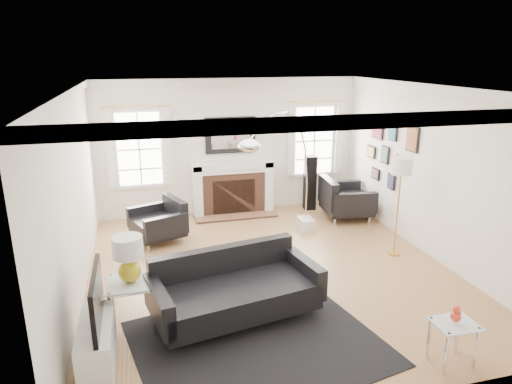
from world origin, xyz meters
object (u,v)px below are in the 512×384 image
object	(u,v)px
sofa	(234,289)
armchair_left	(161,222)
fireplace	(233,189)
gourd_lamp	(128,256)
armchair_right	(343,200)
coffee_table	(214,281)
arc_floor_lamp	(281,172)

from	to	relation	value
sofa	armchair_left	distance (m)	2.89
fireplace	gourd_lamp	world-z (taller)	gourd_lamp
armchair_right	coffee_table	distance (m)	4.10
sofa	gourd_lamp	size ratio (longest dim) A/B	3.88
fireplace	arc_floor_lamp	xyz separation A→B (m)	(0.47, -1.83, 0.78)
armchair_left	arc_floor_lamp	bearing A→B (deg)	-18.96
armchair_left	sofa	bearing A→B (deg)	-74.82
gourd_lamp	arc_floor_lamp	world-z (taller)	arc_floor_lamp
armchair_right	arc_floor_lamp	bearing A→B (deg)	-150.03
fireplace	coffee_table	world-z (taller)	fireplace
fireplace	coffee_table	distance (m)	3.66
armchair_left	arc_floor_lamp	size ratio (longest dim) A/B	0.47
armchair_right	gourd_lamp	bearing A→B (deg)	-144.64
gourd_lamp	sofa	bearing A→B (deg)	-2.85
coffee_table	arc_floor_lamp	xyz separation A→B (m)	(1.47, 1.68, 1.01)
armchair_left	gourd_lamp	bearing A→B (deg)	-100.38
coffee_table	fireplace	bearing A→B (deg)	74.13
coffee_table	gourd_lamp	bearing A→B (deg)	-162.44
armchair_right	armchair_left	bearing A→B (deg)	-176.04
arc_floor_lamp	armchair_left	bearing A→B (deg)	161.04
fireplace	coffee_table	xyz separation A→B (m)	(-1.00, -3.51, -0.23)
sofa	armchair_left	xyz separation A→B (m)	(-0.76, 2.79, -0.03)
fireplace	sofa	bearing A→B (deg)	-101.78
gourd_lamp	armchair_left	bearing A→B (deg)	79.62
armchair_right	coffee_table	bearing A→B (deg)	-139.82
fireplace	armchair_left	size ratio (longest dim) A/B	1.49
sofa	armchair_right	distance (m)	4.24
coffee_table	gourd_lamp	size ratio (longest dim) A/B	1.32
sofa	fireplace	bearing A→B (deg)	78.22
fireplace	sofa	world-z (taller)	fireplace
gourd_lamp	armchair_right	bearing A→B (deg)	35.36
fireplace	gourd_lamp	distance (m)	4.40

